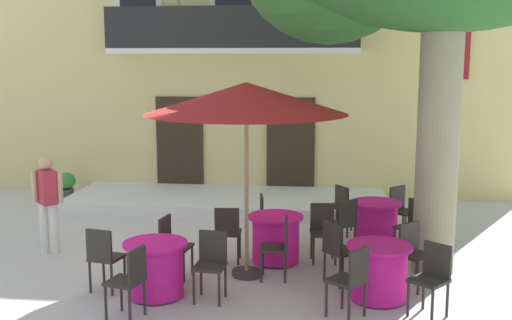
{
  "coord_description": "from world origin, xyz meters",
  "views": [
    {
      "loc": [
        1.7,
        -9.21,
        3.19
      ],
      "look_at": [
        0.39,
        2.22,
        1.3
      ],
      "focal_mm": 43.79,
      "sensor_mm": 36.0,
      "label": 1
    }
  ],
  "objects_px": {
    "cafe_chair_front_3": "(432,275)",
    "cafe_chair_far_side_2": "(211,261)",
    "cafe_chair_near_tree_1": "(228,230)",
    "cafe_umbrella": "(246,99)",
    "cafe_chair_middle_0": "(346,206)",
    "cafe_chair_far_side_1": "(130,278)",
    "cafe_table_near_tree": "(276,238)",
    "cafe_chair_front_1": "(338,248)",
    "cafe_table_front": "(379,271)",
    "cafe_chair_front_0": "(414,251)",
    "cafe_table_middle": "(376,223)",
    "cafe_chair_middle_1": "(343,221)",
    "cafe_chair_middle_3": "(401,208)",
    "ground_planter_left": "(66,185)",
    "cafe_chair_far_side_3": "(172,243)",
    "cafe_table_far_side": "(156,269)",
    "cafe_chair_near_tree_3": "(323,228)",
    "pedestrian_near_entrance": "(48,199)",
    "cafe_chair_front_2": "(351,277)",
    "cafe_chair_far_side_0": "(104,255)",
    "cafe_chair_middle_2": "(413,223)",
    "cafe_chair_near_tree_2": "(279,244)",
    "cafe_chair_near_tree_0": "(268,218)"
  },
  "relations": [
    {
      "from": "cafe_chair_front_3",
      "to": "cafe_chair_far_side_2",
      "type": "distance_m",
      "value": 2.84
    },
    {
      "from": "cafe_chair_near_tree_1",
      "to": "cafe_umbrella",
      "type": "distance_m",
      "value": 2.18
    },
    {
      "from": "cafe_chair_middle_0",
      "to": "cafe_chair_far_side_1",
      "type": "xyz_separation_m",
      "value": [
        -2.74,
        -4.06,
        0.0
      ]
    },
    {
      "from": "cafe_table_near_tree",
      "to": "cafe_chair_front_1",
      "type": "bearing_deg",
      "value": -41.99
    },
    {
      "from": "cafe_table_front",
      "to": "cafe_chair_front_1",
      "type": "relative_size",
      "value": 0.95
    },
    {
      "from": "cafe_chair_front_0",
      "to": "cafe_chair_far_side_2",
      "type": "height_order",
      "value": "same"
    },
    {
      "from": "cafe_table_front",
      "to": "cafe_table_middle",
      "type": "bearing_deg",
      "value": 86.76
    },
    {
      "from": "cafe_table_middle",
      "to": "cafe_chair_middle_1",
      "type": "xyz_separation_m",
      "value": [
        -0.56,
        -0.5,
        0.14
      ]
    },
    {
      "from": "cafe_chair_middle_3",
      "to": "cafe_chair_front_1",
      "type": "bearing_deg",
      "value": -114.67
    },
    {
      "from": "cafe_chair_front_0",
      "to": "ground_planter_left",
      "type": "relative_size",
      "value": 1.48
    },
    {
      "from": "cafe_chair_middle_1",
      "to": "cafe_chair_far_side_3",
      "type": "xyz_separation_m",
      "value": [
        -2.51,
        -1.48,
        0.0
      ]
    },
    {
      "from": "cafe_chair_front_0",
      "to": "cafe_table_far_side",
      "type": "relative_size",
      "value": 1.05
    },
    {
      "from": "cafe_chair_near_tree_1",
      "to": "cafe_umbrella",
      "type": "xyz_separation_m",
      "value": [
        0.37,
        -0.54,
        2.08
      ]
    },
    {
      "from": "cafe_chair_middle_0",
      "to": "cafe_chair_front_1",
      "type": "bearing_deg",
      "value": -94.3
    },
    {
      "from": "cafe_umbrella",
      "to": "cafe_chair_far_side_2",
      "type": "bearing_deg",
      "value": -110.7
    },
    {
      "from": "cafe_chair_middle_1",
      "to": "cafe_chair_front_1",
      "type": "relative_size",
      "value": 1.0
    },
    {
      "from": "cafe_chair_middle_3",
      "to": "ground_planter_left",
      "type": "distance_m",
      "value": 7.55
    },
    {
      "from": "cafe_table_far_side",
      "to": "cafe_umbrella",
      "type": "relative_size",
      "value": 0.3
    },
    {
      "from": "cafe_chair_near_tree_3",
      "to": "pedestrian_near_entrance",
      "type": "relative_size",
      "value": 0.56
    },
    {
      "from": "cafe_chair_near_tree_3",
      "to": "cafe_chair_front_2",
      "type": "height_order",
      "value": "same"
    },
    {
      "from": "cafe_chair_front_0",
      "to": "cafe_chair_far_side_0",
      "type": "height_order",
      "value": "same"
    },
    {
      "from": "cafe_chair_middle_1",
      "to": "cafe_chair_front_0",
      "type": "height_order",
      "value": "same"
    },
    {
      "from": "cafe_chair_middle_2",
      "to": "cafe_chair_front_0",
      "type": "height_order",
      "value": "same"
    },
    {
      "from": "cafe_chair_middle_1",
      "to": "cafe_chair_front_2",
      "type": "xyz_separation_m",
      "value": [
        0.03,
        -2.66,
        0.0
      ]
    },
    {
      "from": "cafe_chair_near_tree_2",
      "to": "cafe_table_front",
      "type": "bearing_deg",
      "value": -25.01
    },
    {
      "from": "cafe_chair_near_tree_3",
      "to": "cafe_chair_far_side_3",
      "type": "relative_size",
      "value": 1.0
    },
    {
      "from": "cafe_chair_middle_1",
      "to": "ground_planter_left",
      "type": "height_order",
      "value": "cafe_chair_middle_1"
    },
    {
      "from": "cafe_chair_middle_1",
      "to": "cafe_chair_middle_3",
      "type": "height_order",
      "value": "same"
    },
    {
      "from": "cafe_chair_front_1",
      "to": "cafe_chair_far_side_0",
      "type": "height_order",
      "value": "same"
    },
    {
      "from": "cafe_table_near_tree",
      "to": "cafe_chair_front_3",
      "type": "bearing_deg",
      "value": -40.94
    },
    {
      "from": "cafe_chair_near_tree_1",
      "to": "cafe_chair_front_0",
      "type": "xyz_separation_m",
      "value": [
        2.75,
        -0.73,
        0.0
      ]
    },
    {
      "from": "cafe_table_near_tree",
      "to": "cafe_umbrella",
      "type": "bearing_deg",
      "value": -119.58
    },
    {
      "from": "cafe_chair_middle_2",
      "to": "cafe_chair_far_side_1",
      "type": "height_order",
      "value": "same"
    },
    {
      "from": "cafe_chair_near_tree_2",
      "to": "cafe_chair_front_0",
      "type": "height_order",
      "value": "same"
    },
    {
      "from": "cafe_chair_front_3",
      "to": "cafe_umbrella",
      "type": "distance_m",
      "value": 3.44
    },
    {
      "from": "cafe_umbrella",
      "to": "pedestrian_near_entrance",
      "type": "bearing_deg",
      "value": 168.53
    },
    {
      "from": "cafe_chair_middle_3",
      "to": "cafe_chair_far_side_3",
      "type": "bearing_deg",
      "value": -144.44
    },
    {
      "from": "cafe_chair_near_tree_3",
      "to": "cafe_table_middle",
      "type": "bearing_deg",
      "value": 46.84
    },
    {
      "from": "cafe_chair_far_side_0",
      "to": "cafe_chair_middle_3",
      "type": "bearing_deg",
      "value": 36.51
    },
    {
      "from": "cafe_chair_front_3",
      "to": "cafe_table_middle",
      "type": "bearing_deg",
      "value": 99.13
    },
    {
      "from": "cafe_chair_near_tree_3",
      "to": "cafe_chair_far_side_0",
      "type": "xyz_separation_m",
      "value": [
        -2.97,
        -1.7,
        0.0
      ]
    },
    {
      "from": "cafe_chair_middle_3",
      "to": "cafe_table_far_side",
      "type": "height_order",
      "value": "cafe_chair_middle_3"
    },
    {
      "from": "cafe_chair_front_0",
      "to": "cafe_chair_near_tree_2",
      "type": "bearing_deg",
      "value": 176.96
    },
    {
      "from": "cafe_chair_near_tree_3",
      "to": "cafe_chair_front_1",
      "type": "relative_size",
      "value": 1.0
    },
    {
      "from": "cafe_chair_near_tree_0",
      "to": "cafe_chair_middle_0",
      "type": "xyz_separation_m",
      "value": [
        1.34,
        0.98,
        0.0
      ]
    },
    {
      "from": "cafe_chair_near_tree_3",
      "to": "cafe_table_middle",
      "type": "xyz_separation_m",
      "value": [
        0.89,
        0.95,
        -0.14
      ]
    },
    {
      "from": "cafe_table_far_side",
      "to": "cafe_chair_near_tree_2",
      "type": "bearing_deg",
      "value": 28.53
    },
    {
      "from": "cafe_chair_middle_0",
      "to": "cafe_chair_front_1",
      "type": "xyz_separation_m",
      "value": [
        -0.19,
        -2.56,
        0.0
      ]
    },
    {
      "from": "cafe_chair_near_tree_3",
      "to": "cafe_chair_far_side_3",
      "type": "bearing_deg",
      "value": -154.72
    },
    {
      "from": "cafe_chair_near_tree_3",
      "to": "cafe_chair_far_side_0",
      "type": "distance_m",
      "value": 3.42
    }
  ]
}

